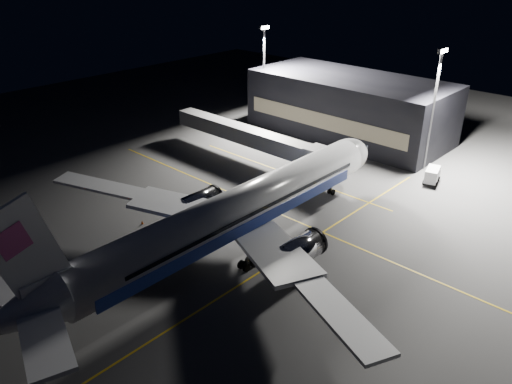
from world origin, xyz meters
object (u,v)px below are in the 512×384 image
object	(u,v)px
floodlight_mast_south	(435,100)
safety_cone_c	(142,222)
safety_cone_a	(206,239)
service_truck	(433,174)
floodlight_mast_north	(264,66)
airliner	(233,213)
safety_cone_b	(190,222)
jet_bridge	(254,138)
baggage_tug	(188,225)

from	to	relation	value
floodlight_mast_south	safety_cone_c	distance (m)	51.05
floodlight_mast_south	safety_cone_a	bearing A→B (deg)	166.71
service_truck	safety_cone_c	bearing A→B (deg)	134.86
floodlight_mast_north	safety_cone_c	distance (m)	50.29
airliner	floodlight_mast_south	xyz separation A→B (m)	(41.08, -6.01, 7.21)
service_truck	floodlight_mast_north	bearing A→B (deg)	68.76
service_truck	safety_cone_b	world-z (taller)	service_truck
floodlight_mast_south	safety_cone_b	world-z (taller)	floodlight_mast_south
airliner	safety_cone_a	world-z (taller)	airliner
floodlight_mast_north	floodlight_mast_south	xyz separation A→B (m)	(0.00, -38.00, 0.00)
safety_cone_c	jet_bridge	bearing A→B (deg)	8.43
airliner	baggage_tug	distance (m)	9.21
safety_cone_b	safety_cone_c	bearing A→B (deg)	132.33
airliner	floodlight_mast_south	world-z (taller)	floodlight_mast_south
airliner	floodlight_mast_south	bearing A→B (deg)	-8.33
floodlight_mast_north	safety_cone_a	world-z (taller)	floodlight_mast_north
safety_cone_a	safety_cone_c	distance (m)	10.44
safety_cone_c	safety_cone_a	bearing A→B (deg)	-73.39
airliner	floodlight_mast_north	distance (m)	52.56
floodlight_mast_north	baggage_tug	size ratio (longest dim) A/B	9.05
floodlight_mast_south	service_truck	xyz separation A→B (m)	(-4.22, -3.47, -11.02)
safety_cone_b	airliner	bearing A→B (deg)	-91.41
service_truck	jet_bridge	bearing A→B (deg)	101.16
jet_bridge	safety_cone_a	bearing A→B (deg)	-150.05
jet_bridge	safety_cone_a	world-z (taller)	jet_bridge
jet_bridge	safety_cone_c	size ratio (longest dim) A/B	66.87
baggage_tug	safety_cone_b	size ratio (longest dim) A/B	4.23
service_truck	safety_cone_c	distance (m)	47.40
floodlight_mast_south	safety_cone_b	xyz separation A→B (m)	(-40.85, 15.05, -12.10)
service_truck	safety_cone_c	xyz separation A→B (m)	(-41.15, 23.48, -1.10)
safety_cone_b	safety_cone_a	bearing A→B (deg)	-106.98
airliner	safety_cone_c	size ratio (longest dim) A/B	119.52
airliner	floodlight_mast_south	size ratio (longest dim) A/B	2.97
jet_bridge	baggage_tug	size ratio (longest dim) A/B	15.04
airliner	service_truck	world-z (taller)	airliner
jet_bridge	floodlight_mast_south	distance (m)	31.05
airliner	safety_cone_c	xyz separation A→B (m)	(-4.30, 14.00, -4.91)
airliner	service_truck	bearing A→B (deg)	-14.43
airliner	safety_cone_a	distance (m)	6.45
floodlight_mast_south	service_truck	distance (m)	12.30
airliner	safety_cone_b	bearing A→B (deg)	88.59
baggage_tug	safety_cone_c	xyz separation A→B (m)	(-3.27, 6.00, -0.44)
safety_cone_a	floodlight_mast_south	bearing A→B (deg)	-13.29
floodlight_mast_south	baggage_tug	size ratio (longest dim) A/B	9.05
safety_cone_b	safety_cone_c	size ratio (longest dim) A/B	1.05
airliner	jet_bridge	world-z (taller)	airliner
baggage_tug	safety_cone_a	bearing A→B (deg)	-101.86
jet_bridge	baggage_tug	distance (m)	26.41
floodlight_mast_north	safety_cone_b	bearing A→B (deg)	-150.67
baggage_tug	safety_cone_c	world-z (taller)	baggage_tug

